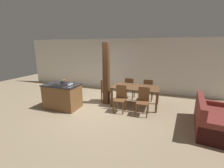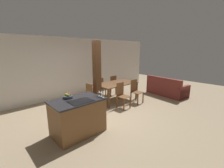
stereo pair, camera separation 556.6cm
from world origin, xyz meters
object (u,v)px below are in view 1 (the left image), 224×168
(dining_table, at_px, (136,89))
(fruit_bowl, at_px, (64,81))
(kitchen_island, at_px, (63,96))
(dining_chair_near_left, at_px, (120,98))
(wine_glass_far, at_px, (72,83))
(wine_glass_middle, at_px, (70,84))
(dining_chair_head_end, at_px, (105,90))
(couch, at_px, (211,120))
(timber_post, at_px, (106,74))
(dining_chair_near_right, at_px, (143,101))
(dining_chair_far_right, at_px, (148,90))
(wine_glass_near, at_px, (69,84))
(dining_chair_far_left, at_px, (129,88))

(dining_table, bearing_deg, fruit_bowl, -161.27)
(kitchen_island, relative_size, dining_chair_near_left, 1.37)
(dining_chair_near_left, bearing_deg, wine_glass_far, -158.53)
(fruit_bowl, relative_size, wine_glass_middle, 1.59)
(dining_chair_head_end, distance_m, couch, 3.83)
(dining_chair_near_left, distance_m, timber_post, 1.18)
(dining_chair_near_right, bearing_deg, wine_glass_far, -165.45)
(kitchen_island, height_order, wine_glass_middle, wine_glass_middle)
(fruit_bowl, height_order, dining_table, fruit_bowl)
(dining_table, bearing_deg, dining_chair_head_end, 180.00)
(wine_glass_middle, height_order, dining_chair_far_right, wine_glass_middle)
(wine_glass_near, xyz_separation_m, dining_chair_near_left, (1.59, 0.80, -0.56))
(dining_table, bearing_deg, timber_post, -170.80)
(kitchen_island, relative_size, fruit_bowl, 5.28)
(dining_table, height_order, dining_chair_far_right, dining_chair_far_right)
(dining_chair_near_left, distance_m, couch, 2.82)
(kitchen_island, distance_m, couch, 4.96)
(couch, bearing_deg, kitchen_island, 98.28)
(kitchen_island, height_order, timber_post, timber_post)
(couch, relative_size, timber_post, 0.78)
(dining_chair_head_end, bearing_deg, wine_glass_far, 152.28)
(fruit_bowl, height_order, dining_chair_far_left, fruit_bowl)
(couch, bearing_deg, fruit_bowl, 95.22)
(dining_chair_far_right, bearing_deg, timber_post, 30.12)
(fruit_bowl, xyz_separation_m, dining_chair_far_right, (3.09, 1.63, -0.48))
(fruit_bowl, distance_m, timber_post, 1.69)
(wine_glass_middle, height_order, dining_table, wine_glass_middle)
(dining_chair_near_right, bearing_deg, wine_glass_near, -161.68)
(dining_chair_near_left, bearing_deg, dining_chair_head_end, 140.40)
(kitchen_island, height_order, dining_chair_head_end, dining_chair_head_end)
(wine_glass_far, xyz_separation_m, couch, (4.38, 0.28, -0.77))
(wine_glass_far, distance_m, dining_chair_far_left, 2.67)
(dining_chair_far_right, relative_size, dining_chair_head_end, 1.00)
(wine_glass_near, bearing_deg, dining_chair_head_end, 65.01)
(dining_chair_far_left, bearing_deg, wine_glass_near, 54.79)
(wine_glass_near, bearing_deg, kitchen_island, 149.15)
(fruit_bowl, xyz_separation_m, dining_chair_near_right, (3.09, 0.18, -0.48))
(dining_chair_far_left, bearing_deg, dining_chair_far_right, -180.00)
(wine_glass_near, relative_size, couch, 0.08)
(wine_glass_middle, bearing_deg, dining_chair_head_end, 63.71)
(dining_table, bearing_deg, kitchen_island, -155.40)
(fruit_bowl, relative_size, dining_chair_far_right, 0.26)
(dining_chair_near_right, bearing_deg, dining_chair_far_right, 90.00)
(wine_glass_middle, relative_size, couch, 0.08)
(kitchen_island, xyz_separation_m, dining_table, (2.57, 1.18, 0.21))
(dining_chair_far_right, xyz_separation_m, couch, (1.98, -1.79, -0.20))
(fruit_bowl, xyz_separation_m, timber_post, (1.51, 0.72, 0.25))
(dining_table, relative_size, dining_chair_near_right, 1.90)
(wine_glass_near, distance_m, dining_table, 2.54)
(dining_chair_far_right, bearing_deg, dining_chair_near_right, 90.00)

